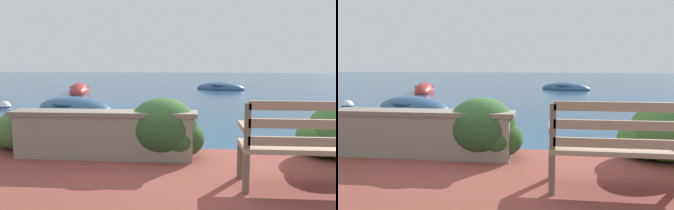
% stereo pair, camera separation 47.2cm
% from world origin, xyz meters
% --- Properties ---
extents(ground_plane, '(80.00, 80.00, 0.00)m').
position_xyz_m(ground_plane, '(0.00, 0.00, 0.00)').
color(ground_plane, navy).
extents(park_bench, '(1.45, 0.48, 0.93)m').
position_xyz_m(park_bench, '(1.54, -1.47, 0.70)').
color(park_bench, brown).
rests_on(park_bench, patio_terrace).
extents(stone_wall, '(2.51, 0.39, 0.64)m').
position_xyz_m(stone_wall, '(-0.88, -0.54, 0.54)').
color(stone_wall, gray).
rests_on(stone_wall, patio_terrace).
extents(hedge_clump_far_left, '(0.87, 0.63, 0.59)m').
position_xyz_m(hedge_clump_far_left, '(-2.24, -0.23, 0.48)').
color(hedge_clump_far_left, '#426B33').
rests_on(hedge_clump_far_left, patio_terrace).
extents(hedge_clump_left, '(1.19, 0.86, 0.81)m').
position_xyz_m(hedge_clump_left, '(-0.11, -0.39, 0.57)').
color(hedge_clump_left, '#284C23').
rests_on(hedge_clump_left, patio_terrace).
extents(rowboat_nearest, '(2.94, 2.19, 0.82)m').
position_xyz_m(rowboat_nearest, '(-3.23, 4.68, 0.07)').
color(rowboat_nearest, '#2D517A').
rests_on(rowboat_nearest, ground_plane).
extents(rowboat_mid, '(1.54, 2.61, 0.86)m').
position_xyz_m(rowboat_mid, '(-5.15, 10.58, 0.07)').
color(rowboat_mid, '#9E2D28').
rests_on(rowboat_mid, ground_plane).
extents(rowboat_far, '(2.91, 2.13, 0.69)m').
position_xyz_m(rowboat_far, '(1.81, 13.10, 0.06)').
color(rowboat_far, '#2D517A').
rests_on(rowboat_far, ground_plane).
extents(mooring_buoy, '(0.40, 0.40, 0.37)m').
position_xyz_m(mooring_buoy, '(-5.72, 5.22, 0.06)').
color(mooring_buoy, white).
rests_on(mooring_buoy, ground_plane).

